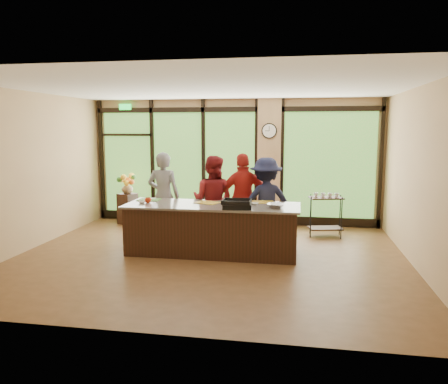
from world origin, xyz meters
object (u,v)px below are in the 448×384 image
at_px(roasting_pan, 237,206).
at_px(bar_cart, 326,210).
at_px(island_base, 212,230).
at_px(cook_right, 266,202).
at_px(flower_stand, 128,209).
at_px(cook_left, 164,196).

relative_size(roasting_pan, bar_cart, 0.52).
distance_m(island_base, cook_right, 1.27).
bearing_deg(cook_right, flower_stand, -40.49).
distance_m(cook_left, bar_cart, 3.46).
xyz_separation_m(cook_left, roasting_pan, (1.69, -1.14, 0.05)).
relative_size(flower_stand, bar_cart, 0.79).
height_order(cook_left, cook_right, cook_left).
relative_size(island_base, cook_right, 1.78).
bearing_deg(cook_right, bar_cart, -161.69).
bearing_deg(cook_left, cook_right, 175.92).
xyz_separation_m(island_base, roasting_pan, (0.50, -0.32, 0.52)).
relative_size(island_base, bar_cart, 3.28).
relative_size(island_base, roasting_pan, 6.25).
bearing_deg(flower_stand, roasting_pan, -17.25).
xyz_separation_m(island_base, cook_left, (-1.19, 0.81, 0.48)).
height_order(cook_right, roasting_pan, cook_right).
distance_m(cook_left, roasting_pan, 2.04).
height_order(cook_left, bar_cart, cook_left).
distance_m(flower_stand, bar_cart, 4.70).
bearing_deg(cook_left, bar_cart, -168.08).
distance_m(island_base, cook_left, 1.52).
bearing_deg(cook_right, cook_left, -20.18).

